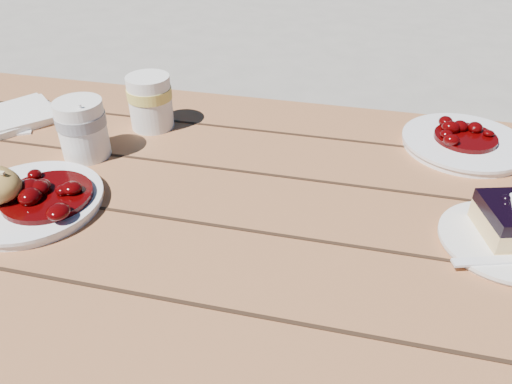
% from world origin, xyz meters
% --- Properties ---
extents(picnic_table, '(2.00, 1.55, 0.75)m').
position_xyz_m(picnic_table, '(0.00, -0.00, 0.59)').
color(picnic_table, brown).
rests_on(picnic_table, ground).
extents(main_plate, '(0.22, 0.22, 0.02)m').
position_xyz_m(main_plate, '(-0.32, -0.10, 0.76)').
color(main_plate, white).
rests_on(main_plate, picnic_table).
extents(goulash_stew, '(0.14, 0.14, 0.04)m').
position_xyz_m(goulash_stew, '(-0.29, -0.10, 0.79)').
color(goulash_stew, '#470203').
rests_on(goulash_stew, main_plate).
extents(dessert_plate, '(0.18, 0.18, 0.01)m').
position_xyz_m(dessert_plate, '(0.40, -0.02, 0.76)').
color(dessert_plate, white).
rests_on(dessert_plate, picnic_table).
extents(fork_dessert, '(0.16, 0.07, 0.00)m').
position_xyz_m(fork_dessert, '(0.38, -0.08, 0.76)').
color(fork_dessert, white).
rests_on(fork_dessert, dessert_plate).
extents(coffee_cup, '(0.09, 0.09, 0.11)m').
position_xyz_m(coffee_cup, '(-0.32, 0.07, 0.80)').
color(coffee_cup, white).
rests_on(coffee_cup, picnic_table).
extents(napkin_stack, '(0.21, 0.21, 0.01)m').
position_xyz_m(napkin_stack, '(-0.54, 0.18, 0.76)').
color(napkin_stack, white).
rests_on(napkin_stack, picnic_table).
extents(second_plate, '(0.23, 0.23, 0.02)m').
position_xyz_m(second_plate, '(0.37, 0.27, 0.76)').
color(second_plate, white).
rests_on(second_plate, picnic_table).
extents(second_stew, '(0.12, 0.12, 0.04)m').
position_xyz_m(second_stew, '(0.37, 0.27, 0.79)').
color(second_stew, '#470203').
rests_on(second_stew, second_plate).
extents(second_cup, '(0.09, 0.09, 0.11)m').
position_xyz_m(second_cup, '(-0.25, 0.21, 0.80)').
color(second_cup, white).
rests_on(second_cup, picnic_table).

